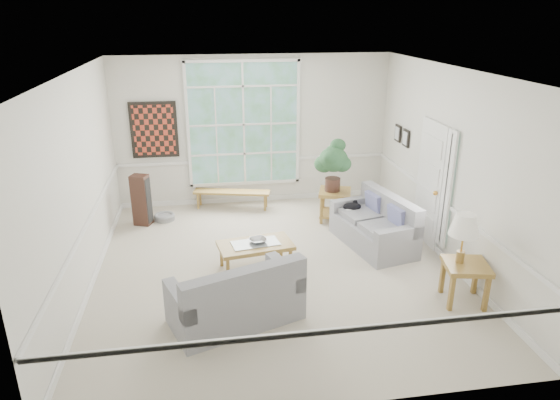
{
  "coord_description": "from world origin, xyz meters",
  "views": [
    {
      "loc": [
        -1.01,
        -6.86,
        3.76
      ],
      "look_at": [
        0.1,
        0.2,
        1.05
      ],
      "focal_mm": 32.0,
      "sensor_mm": 36.0,
      "label": 1
    }
  ],
  "objects_px": {
    "side_table": "(464,283)",
    "loveseat_right": "(374,222)",
    "loveseat_front": "(235,290)",
    "end_table": "(334,205)",
    "coffee_table": "(256,256)"
  },
  "relations": [
    {
      "from": "loveseat_right",
      "to": "end_table",
      "type": "distance_m",
      "value": 1.26
    },
    {
      "from": "loveseat_right",
      "to": "coffee_table",
      "type": "relative_size",
      "value": 1.43
    },
    {
      "from": "loveseat_front",
      "to": "coffee_table",
      "type": "height_order",
      "value": "loveseat_front"
    },
    {
      "from": "loveseat_front",
      "to": "loveseat_right",
      "type": "bearing_deg",
      "value": 16.9
    },
    {
      "from": "loveseat_front",
      "to": "end_table",
      "type": "relative_size",
      "value": 2.77
    },
    {
      "from": "coffee_table",
      "to": "end_table",
      "type": "relative_size",
      "value": 1.91
    },
    {
      "from": "end_table",
      "to": "loveseat_right",
      "type": "bearing_deg",
      "value": -73.28
    },
    {
      "from": "coffee_table",
      "to": "side_table",
      "type": "relative_size",
      "value": 1.93
    },
    {
      "from": "side_table",
      "to": "loveseat_right",
      "type": "bearing_deg",
      "value": 108.71
    },
    {
      "from": "side_table",
      "to": "loveseat_front",
      "type": "bearing_deg",
      "value": 179.16
    },
    {
      "from": "coffee_table",
      "to": "side_table",
      "type": "bearing_deg",
      "value": -36.5
    },
    {
      "from": "loveseat_right",
      "to": "side_table",
      "type": "bearing_deg",
      "value": -84.57
    },
    {
      "from": "loveseat_right",
      "to": "end_table",
      "type": "xyz_separation_m",
      "value": [
        -0.36,
        1.2,
        -0.14
      ]
    },
    {
      "from": "loveseat_right",
      "to": "loveseat_front",
      "type": "height_order",
      "value": "loveseat_front"
    },
    {
      "from": "coffee_table",
      "to": "side_table",
      "type": "distance_m",
      "value": 3.05
    }
  ]
}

